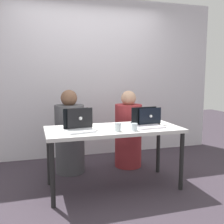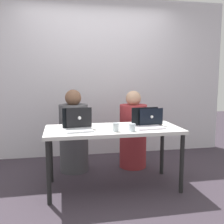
{
  "view_description": "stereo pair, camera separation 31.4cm",
  "coord_description": "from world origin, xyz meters",
  "views": [
    {
      "loc": [
        -0.9,
        -2.91,
        1.34
      ],
      "look_at": [
        0.0,
        0.07,
        0.92
      ],
      "focal_mm": 42.0,
      "sensor_mm": 36.0,
      "label": 1
    },
    {
      "loc": [
        -0.59,
        -2.98,
        1.34
      ],
      "look_at": [
        0.0,
        0.07,
        0.92
      ],
      "focal_mm": 42.0,
      "sensor_mm": 36.0,
      "label": 2
    }
  ],
  "objects": [
    {
      "name": "laptop_back_right",
      "position": [
        0.47,
        0.09,
        0.78
      ],
      "size": [
        0.34,
        0.28,
        0.22
      ],
      "rotation": [
        0.0,
        0.0,
        3.29
      ],
      "color": "#3C3A38",
      "rests_on": "desk"
    },
    {
      "name": "water_glass_right",
      "position": [
        0.17,
        -0.23,
        0.77
      ],
      "size": [
        0.07,
        0.07,
        0.09
      ],
      "color": "silver",
      "rests_on": "desk"
    },
    {
      "name": "back_wall",
      "position": [
        0.0,
        1.44,
        1.31
      ],
      "size": [
        4.5,
        0.1,
        2.61
      ],
      "primitive_type": "cube",
      "color": "silver",
      "rests_on": "ground"
    },
    {
      "name": "laptop_front_left",
      "position": [
        -0.43,
        -0.05,
        0.79
      ],
      "size": [
        0.34,
        0.31,
        0.25
      ],
      "rotation": [
        0.0,
        0.0,
        0.17
      ],
      "color": "silver",
      "rests_on": "desk"
    },
    {
      "name": "person_on_right",
      "position": [
        0.43,
        0.67,
        0.5
      ],
      "size": [
        0.4,
        0.4,
        1.13
      ],
      "rotation": [
        0.0,
        0.0,
        3.14
      ],
      "color": "maroon",
      "rests_on": "ground"
    },
    {
      "name": "desk",
      "position": [
        0.0,
        0.0,
        0.67
      ],
      "size": [
        1.59,
        0.7,
        0.74
      ],
      "color": "silver",
      "rests_on": "ground"
    },
    {
      "name": "laptop_front_right",
      "position": [
        0.4,
        -0.05,
        0.79
      ],
      "size": [
        0.36,
        0.29,
        0.23
      ],
      "rotation": [
        0.0,
        0.0,
        0.09
      ],
      "color": "silver",
      "rests_on": "desk"
    },
    {
      "name": "laptop_back_left",
      "position": [
        -0.41,
        0.09,
        0.79
      ],
      "size": [
        0.33,
        0.31,
        0.25
      ],
      "rotation": [
        0.0,
        0.0,
        3.28
      ],
      "color": "silver",
      "rests_on": "desk"
    },
    {
      "name": "ground_plane",
      "position": [
        0.0,
        0.0,
        0.0
      ],
      "size": [
        12.0,
        12.0,
        0.0
      ],
      "primitive_type": "plane",
      "color": "#372E37"
    },
    {
      "name": "water_glass_center",
      "position": [
        -0.01,
        -0.2,
        0.78
      ],
      "size": [
        0.07,
        0.07,
        0.09
      ],
      "color": "silver",
      "rests_on": "desk"
    },
    {
      "name": "person_on_left",
      "position": [
        -0.43,
        0.67,
        0.51
      ],
      "size": [
        0.42,
        0.42,
        1.16
      ],
      "rotation": [
        0.0,
        0.0,
        3.09
      ],
      "color": "#4A4A4E",
      "rests_on": "ground"
    }
  ]
}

